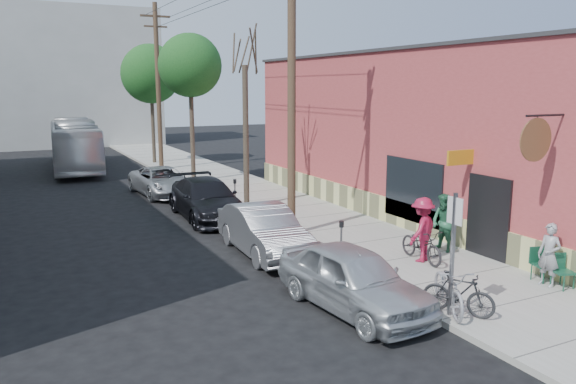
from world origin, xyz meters
name	(u,v)px	position (x,y,z in m)	size (l,w,h in m)	color
ground	(279,284)	(0.00, 0.00, 0.00)	(120.00, 120.00, 0.00)	black
sidewalk	(258,197)	(4.25, 11.00, 0.07)	(4.50, 58.00, 0.15)	#A09E94
cafe_building	(424,134)	(8.99, 4.99, 3.30)	(6.60, 20.20, 6.61)	#A73E40
end_cap_building	(51,78)	(-2.00, 42.00, 6.00)	(18.00, 8.00, 12.00)	#B9B7B3
sign_post	(453,243)	(2.35, -3.89, 1.83)	(0.07, 0.45, 2.80)	slate
parking_meter_near	(341,235)	(2.25, 0.50, 0.98)	(0.14, 0.14, 1.24)	slate
parking_meter_far	(235,189)	(2.25, 8.83, 0.98)	(0.14, 0.14, 1.24)	slate
utility_pole_near	(290,80)	(2.39, 4.04, 5.41)	(3.57, 0.28, 10.00)	#503A28
utility_pole_far	(158,84)	(2.45, 21.81, 5.34)	(1.80, 0.28, 10.00)	#503A28
tree_bare	(246,137)	(2.80, 8.89, 3.11)	(0.24, 0.24, 5.93)	#44392C
tree_leafy_mid	(190,66)	(2.80, 16.32, 6.28)	(3.32, 3.32, 7.82)	#44392C
tree_leafy_far	(151,74)	(2.80, 25.03, 6.03)	(3.90, 3.90, 7.84)	#44392C
patio_chair_a	(543,265)	(6.14, -3.26, 0.59)	(0.50, 0.50, 0.88)	#134730
patio_chair_b	(563,271)	(6.13, -3.87, 0.59)	(0.50, 0.50, 0.88)	#134730
patron_grey	(549,255)	(5.95, -3.56, 0.97)	(0.60, 0.39, 1.65)	gray
patron_green	(444,223)	(5.71, 0.03, 1.05)	(0.88, 0.68, 1.80)	#296745
cyclist	(422,230)	(4.43, -0.46, 1.10)	(1.23, 0.71, 1.90)	maroon
cyclist_bike	(422,245)	(4.43, -0.46, 0.64)	(0.65, 1.87, 0.98)	black
parked_bike_a	(458,294)	(2.55, -3.93, 0.64)	(0.46, 1.63, 0.98)	black
parked_bike_b	(449,288)	(2.54, -3.65, 0.68)	(0.71, 2.03, 1.07)	gray
car_0	(353,279)	(0.80, -2.33, 0.76)	(1.81, 4.49, 1.53)	silver
car_1	(264,230)	(0.80, 2.74, 0.76)	(1.62, 4.64, 1.53)	gray
car_2	(207,199)	(0.80, 8.24, 0.78)	(2.19, 5.38, 1.56)	black
car_3	(163,181)	(0.48, 13.88, 0.68)	(2.25, 4.89, 1.36)	#A1A4A9
bus	(75,145)	(-2.24, 24.95, 1.58)	(2.66, 11.37, 3.17)	silver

